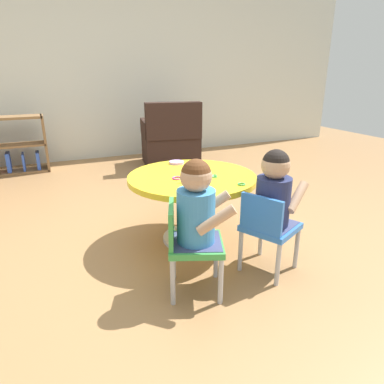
{
  "coord_description": "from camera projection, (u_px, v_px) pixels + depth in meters",
  "views": [
    {
      "loc": [
        -0.96,
        -2.17,
        1.22
      ],
      "look_at": [
        0.0,
        0.0,
        0.38
      ],
      "focal_mm": 32.39,
      "sensor_mm": 36.0,
      "label": 1
    }
  ],
  "objects": [
    {
      "name": "ground_plane",
      "position": [
        192.0,
        239.0,
        2.65
      ],
      "size": [
        10.0,
        10.0,
        0.0
      ],
      "primitive_type": "plane",
      "color": "#9E7247"
    },
    {
      "name": "back_wall",
      "position": [
        104.0,
        56.0,
        4.77
      ],
      "size": [
        8.0,
        0.12,
        2.8
      ],
      "primitive_type": "cube",
      "color": "silver",
      "rests_on": "ground"
    },
    {
      "name": "craft_table",
      "position": [
        192.0,
        191.0,
        2.52
      ],
      "size": [
        0.92,
        0.92,
        0.51
      ],
      "color": "silver",
      "rests_on": "ground"
    },
    {
      "name": "child_chair_left",
      "position": [
        190.0,
        243.0,
        1.94
      ],
      "size": [
        0.39,
        0.39,
        0.54
      ],
      "color": "#B7B7BC",
      "rests_on": "ground"
    },
    {
      "name": "seated_child_left",
      "position": [
        197.0,
        206.0,
        1.87
      ],
      "size": [
        0.42,
        0.38,
        0.51
      ],
      "color": "#3F4772",
      "rests_on": "ground"
    },
    {
      "name": "child_chair_right",
      "position": [
        268.0,
        228.0,
        2.13
      ],
      "size": [
        0.4,
        0.4,
        0.54
      ],
      "color": "#B7B7BC",
      "rests_on": "ground"
    },
    {
      "name": "seated_child_right",
      "position": [
        274.0,
        191.0,
        2.09
      ],
      "size": [
        0.43,
        0.39,
        0.51
      ],
      "color": "#3F4772",
      "rests_on": "ground"
    },
    {
      "name": "bookshelf_low",
      "position": [
        6.0,
        149.0,
        4.23
      ],
      "size": [
        0.93,
        0.28,
        0.7
      ],
      "color": "olive",
      "rests_on": "ground"
    },
    {
      "name": "armchair_dark",
      "position": [
        171.0,
        142.0,
        4.64
      ],
      "size": [
        0.82,
        0.83,
        0.85
      ],
      "color": "black",
      "rests_on": "ground"
    },
    {
      "name": "rolling_pin",
      "position": [
        196.0,
        177.0,
        2.34
      ],
      "size": [
        0.23,
        0.05,
        0.05
      ],
      "color": "#3F72CC",
      "rests_on": "craft_table"
    },
    {
      "name": "craft_scissors",
      "position": [
        211.0,
        176.0,
        2.45
      ],
      "size": [
        0.14,
        0.1,
        0.01
      ],
      "color": "silver",
      "rests_on": "craft_table"
    },
    {
      "name": "playdough_blob_0",
      "position": [
        177.0,
        162.0,
        2.78
      ],
      "size": [
        0.12,
        0.12,
        0.02
      ],
      "primitive_type": "cylinder",
      "color": "#CC99E5",
      "rests_on": "craft_table"
    },
    {
      "name": "playdough_blob_1",
      "position": [
        191.0,
        190.0,
        2.16
      ],
      "size": [
        0.16,
        0.16,
        0.01
      ],
      "primitive_type": "cylinder",
      "color": "#8CCCF2",
      "rests_on": "craft_table"
    },
    {
      "name": "cookie_cutter_0",
      "position": [
        177.0,
        178.0,
        2.39
      ],
      "size": [
        0.07,
        0.07,
        0.01
      ],
      "primitive_type": "torus",
      "color": "#D83FA5",
      "rests_on": "craft_table"
    },
    {
      "name": "cookie_cutter_1",
      "position": [
        242.0,
        184.0,
        2.27
      ],
      "size": [
        0.05,
        0.05,
        0.01
      ],
      "primitive_type": "torus",
      "color": "#4CB259",
      "rests_on": "craft_table"
    }
  ]
}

